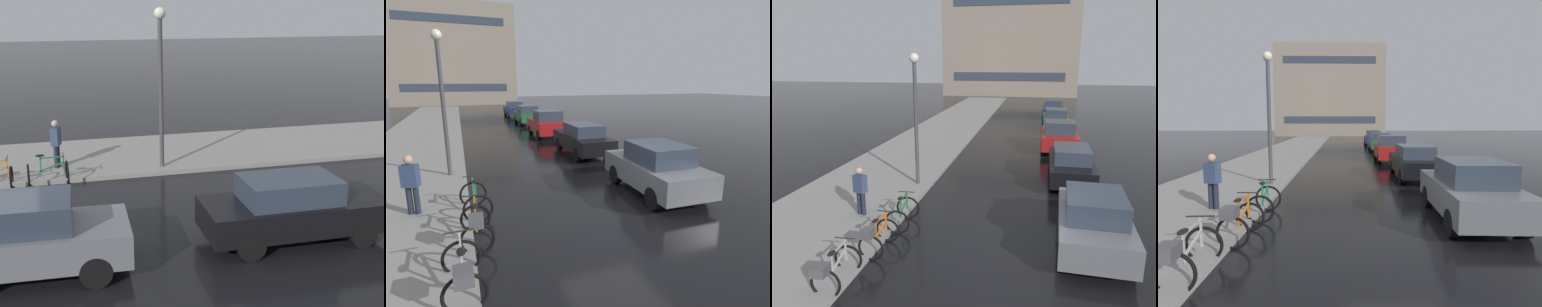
# 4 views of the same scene
# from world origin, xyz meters

# --- Properties ---
(sidewalk_kerb) EXTENTS (4.80, 60.00, 0.14)m
(sidewalk_kerb) POSITION_xyz_m (-6.00, 10.00, 0.07)
(sidewalk_kerb) COLOR gray
(sidewalk_kerb) RESTS_ON ground
(bicycle_third) EXTENTS (0.81, 1.21, 1.01)m
(bicycle_third) POSITION_xyz_m (-3.45, 1.50, 0.41)
(bicycle_third) COLOR black
(bicycle_third) RESTS_ON ground
(car_grey) EXTENTS (1.97, 3.92, 1.61)m
(car_grey) POSITION_xyz_m (1.99, 1.11, 0.81)
(car_grey) COLOR slate
(car_grey) RESTS_ON ground
(car_black) EXTENTS (1.76, 4.31, 1.51)m
(car_black) POSITION_xyz_m (1.86, 6.87, 0.77)
(car_black) COLOR black
(car_black) RESTS_ON ground
(pedestrian) EXTENTS (0.46, 0.36, 1.70)m
(pedestrian) POSITION_xyz_m (-4.95, 1.80, 0.96)
(pedestrian) COLOR #1E2333
(pedestrian) RESTS_ON ground
(streetlamp) EXTENTS (0.36, 0.36, 5.17)m
(streetlamp) POSITION_xyz_m (-4.15, 5.10, 3.26)
(streetlamp) COLOR #424247
(streetlamp) RESTS_ON ground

